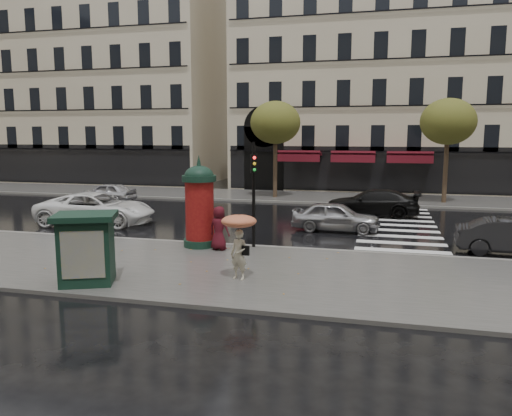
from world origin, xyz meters
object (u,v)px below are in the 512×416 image
(woman_red, at_px, (203,226))
(car_black, at_px, (372,203))
(woman_umbrella, at_px, (239,236))
(morris_column, at_px, (199,203))
(traffic_light, at_px, (254,184))
(car_silver, at_px, (336,216))
(newsstand, at_px, (87,248))
(man_burgundy, at_px, (219,228))
(car_white, at_px, (96,209))
(car_far_silver, at_px, (107,192))

(woman_red, distance_m, car_black, 11.53)
(woman_umbrella, xyz_separation_m, car_black, (3.54, 13.70, -0.72))
(woman_umbrella, bearing_deg, morris_column, 124.73)
(woman_umbrella, height_order, morris_column, morris_column)
(traffic_light, bearing_deg, car_silver, 59.75)
(morris_column, distance_m, car_black, 11.65)
(newsstand, bearing_deg, woman_red, 73.66)
(woman_umbrella, bearing_deg, car_black, 75.50)
(man_burgundy, xyz_separation_m, car_black, (5.35, 10.17, -0.22))
(newsstand, xyz_separation_m, car_silver, (6.22, 10.33, -0.50))
(morris_column, bearing_deg, woman_red, 0.00)
(man_burgundy, distance_m, car_silver, 6.59)
(car_silver, bearing_deg, man_burgundy, 145.85)
(woman_red, height_order, car_black, woman_red)
(car_white, height_order, car_black, car_white)
(man_burgundy, bearing_deg, car_black, -104.56)
(man_burgundy, height_order, car_silver, man_burgundy)
(woman_umbrella, relative_size, newsstand, 0.95)
(traffic_light, xyz_separation_m, newsstand, (-3.53, -5.72, -1.38))
(morris_column, relative_size, car_far_silver, 0.93)
(man_burgundy, height_order, car_far_silver, man_burgundy)
(car_white, bearing_deg, man_burgundy, -124.84)
(woman_red, bearing_deg, car_silver, -157.33)
(man_burgundy, bearing_deg, woman_red, -14.22)
(car_white, bearing_deg, woman_red, -124.91)
(car_black, height_order, car_far_silver, car_black)
(car_white, bearing_deg, newsstand, -156.25)
(man_burgundy, bearing_deg, traffic_light, -134.80)
(traffic_light, relative_size, car_white, 0.71)
(traffic_light, height_order, car_far_silver, traffic_light)
(woman_umbrella, bearing_deg, car_silver, 77.04)
(woman_umbrella, distance_m, morris_column, 4.80)
(car_silver, relative_size, car_black, 0.80)
(woman_umbrella, height_order, traffic_light, traffic_light)
(traffic_light, xyz_separation_m, car_white, (-8.92, 3.40, -1.77))
(traffic_light, relative_size, car_silver, 1.01)
(car_silver, bearing_deg, newsstand, 150.61)
(woman_umbrella, xyz_separation_m, car_silver, (2.04, 8.87, -0.77))
(woman_red, relative_size, car_silver, 0.39)
(woman_umbrella, relative_size, traffic_light, 0.50)
(car_white, height_order, car_far_silver, car_white)
(traffic_light, xyz_separation_m, car_far_silver, (-12.72, 10.81, -1.92))
(car_black, bearing_deg, man_burgundy, -27.50)
(morris_column, xyz_separation_m, car_white, (-6.84, 3.72, -1.02))
(car_white, distance_m, car_far_silver, 8.33)
(man_burgundy, height_order, traffic_light, traffic_light)
(woman_umbrella, relative_size, car_silver, 0.50)
(woman_umbrella, distance_m, woman_red, 4.74)
(car_white, bearing_deg, morris_column, -125.38)
(morris_column, relative_size, car_white, 0.62)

